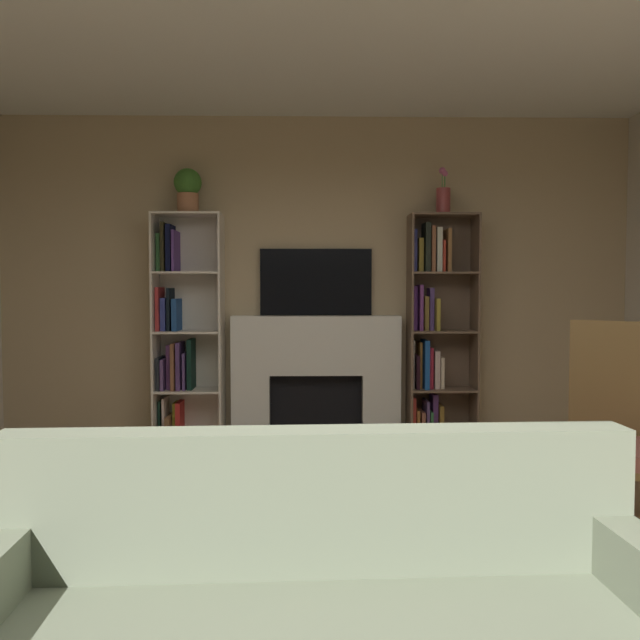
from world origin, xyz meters
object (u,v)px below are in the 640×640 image
at_px(fireplace, 316,378).
at_px(tv, 316,282).
at_px(vase_with_flowers, 443,198).
at_px(potted_plant, 188,189).
at_px(coffee_table, 319,543).
at_px(armchair, 611,428).
at_px(bookshelf_right, 434,335).
at_px(bookshelf_left, 182,337).

bearing_deg(fireplace, tv, 90.00).
xyz_separation_m(fireplace, vase_with_flowers, (1.10, -0.05, 1.57)).
xyz_separation_m(potted_plant, coffee_table, (1.07, -3.06, -1.88)).
xyz_separation_m(armchair, coffee_table, (-1.69, -1.06, -0.23)).
height_order(potted_plant, vase_with_flowers, vase_with_flowers).
xyz_separation_m(bookshelf_right, armchair, (0.62, -2.04, -0.39)).
bearing_deg(coffee_table, vase_with_flowers, 69.70).
height_order(bookshelf_left, coffee_table, bookshelf_left).
height_order(bookshelf_right, potted_plant, potted_plant).
bearing_deg(tv, armchair, -52.01).
relative_size(fireplace, coffee_table, 1.98).
distance_m(vase_with_flowers, coffee_table, 3.73).
distance_m(fireplace, armchair, 2.64).
relative_size(tv, vase_with_flowers, 2.44).
height_order(bookshelf_left, armchair, bookshelf_left).
relative_size(bookshelf_right, vase_with_flowers, 5.05).
relative_size(tv, armchair, 0.82).
relative_size(fireplace, tv, 1.61).
distance_m(fireplace, bookshelf_right, 1.10).
bearing_deg(tv, bookshelf_right, -4.74).
distance_m(bookshelf_right, coffee_table, 3.33).
height_order(bookshelf_right, coffee_table, bookshelf_right).
distance_m(bookshelf_left, potted_plant, 1.28).
bearing_deg(bookshelf_left, vase_with_flowers, -0.63).
height_order(fireplace, tv, tv).
height_order(tv, bookshelf_left, bookshelf_left).
bearing_deg(fireplace, vase_with_flowers, -2.47).
relative_size(potted_plant, armchair, 0.32).
bearing_deg(armchair, fireplace, 128.97).
xyz_separation_m(fireplace, armchair, (1.66, -2.05, -0.01)).
height_order(tv, armchair, tv).
distance_m(fireplace, bookshelf_left, 1.23).
xyz_separation_m(bookshelf_left, vase_with_flowers, (2.27, -0.03, 1.20)).
bearing_deg(vase_with_flowers, bookshelf_right, 151.94).
xyz_separation_m(fireplace, tv, (0.00, 0.07, 0.84)).
height_order(armchair, coffee_table, armchair).
bearing_deg(bookshelf_right, vase_with_flowers, -28.06).
distance_m(fireplace, tv, 0.85).
height_order(tv, vase_with_flowers, vase_with_flowers).
distance_m(bookshelf_right, armchair, 2.16).
bearing_deg(bookshelf_right, tv, 175.26).
distance_m(potted_plant, vase_with_flowers, 2.20).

